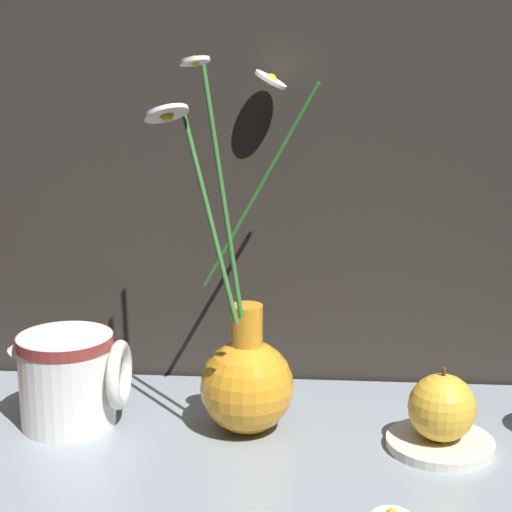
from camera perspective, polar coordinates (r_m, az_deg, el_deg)
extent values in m
plane|color=black|center=(0.92, 0.32, -12.95)|extent=(6.00, 6.00, 0.00)
cube|color=gray|center=(0.92, 0.32, -12.62)|extent=(0.88, 0.35, 0.01)
sphere|color=orange|center=(0.92, -0.61, -8.67)|extent=(0.10, 0.10, 0.10)
cylinder|color=orange|center=(0.90, -0.62, -4.90)|extent=(0.03, 0.03, 0.05)
cylinder|color=#336B2D|center=(0.93, 0.24, 4.53)|extent=(0.13, 0.02, 0.23)
cylinder|color=white|center=(0.98, 1.04, 11.67)|extent=(0.04, 0.04, 0.02)
sphere|color=yellow|center=(0.98, 1.04, 11.67)|extent=(0.01, 0.01, 0.01)
cylinder|color=#336B2D|center=(0.84, -3.16, 2.74)|extent=(0.07, 0.08, 0.20)
cylinder|color=white|center=(0.81, -6.01, 9.43)|extent=(0.06, 0.06, 0.02)
sphere|color=yellow|center=(0.81, -6.01, 9.43)|extent=(0.01, 0.01, 0.01)
cylinder|color=#336B2D|center=(0.85, -2.27, 4.41)|extent=(0.05, 0.05, 0.25)
cylinder|color=white|center=(0.82, -4.11, 12.83)|extent=(0.04, 0.04, 0.01)
sphere|color=yellow|center=(0.82, -4.11, 12.83)|extent=(0.01, 0.01, 0.01)
cylinder|color=white|center=(0.96, -12.48, -8.09)|extent=(0.10, 0.10, 0.10)
cylinder|color=maroon|center=(0.95, -12.62, -5.54)|extent=(0.10, 0.10, 0.01)
torus|color=white|center=(0.94, -9.08, -7.82)|extent=(0.01, 0.08, 0.08)
cone|color=white|center=(0.96, -15.11, -5.65)|extent=(0.04, 0.03, 0.04)
cylinder|color=silver|center=(0.92, 12.21, -12.25)|extent=(0.11, 0.11, 0.01)
sphere|color=gold|center=(0.90, 12.34, -9.97)|extent=(0.07, 0.07, 0.07)
cylinder|color=#4C3819|center=(0.89, 12.47, -7.66)|extent=(0.00, 0.00, 0.01)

